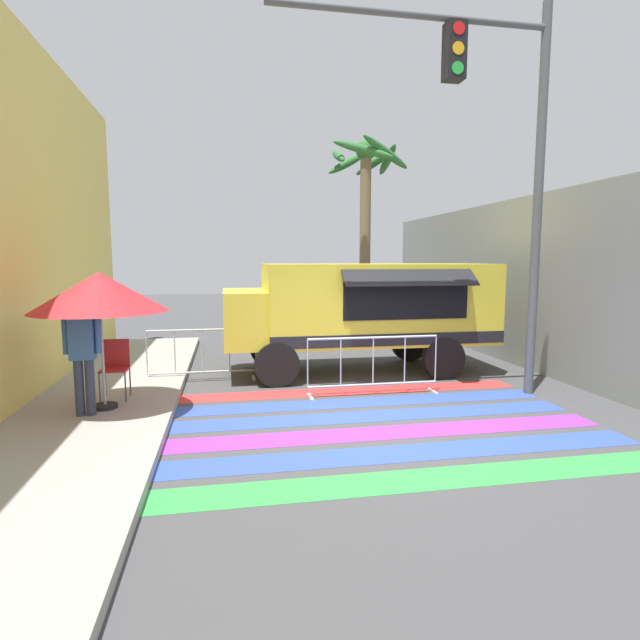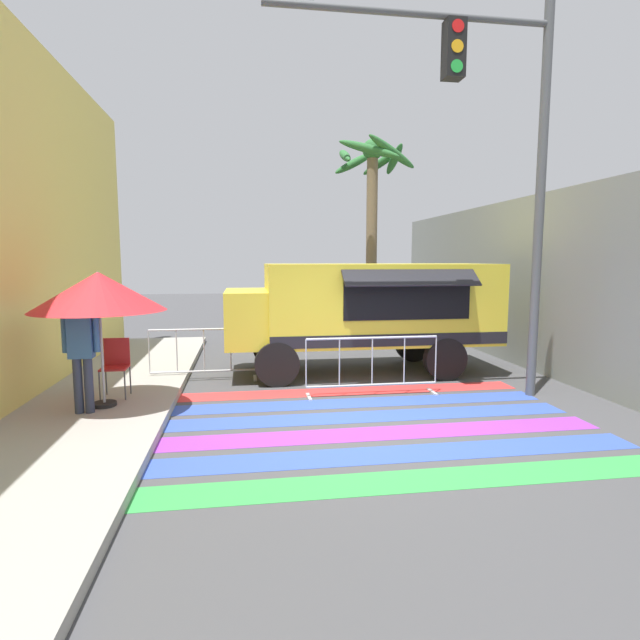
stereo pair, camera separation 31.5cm
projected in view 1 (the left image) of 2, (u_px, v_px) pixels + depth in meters
The scene contains 11 objects.
ground_plane at pixel (375, 421), 7.50m from camera, with size 60.00×60.00×0.00m, color #424244.
concrete_wall_right at pixel (531, 283), 11.01m from camera, with size 0.20×16.00×3.81m.
crosswalk_painted at pixel (377, 424), 7.36m from camera, with size 6.40×4.36×0.01m.
food_truck at pixel (357, 307), 10.66m from camera, with size 5.65×2.56×2.33m.
traffic_signal_pole at pixel (491, 131), 8.36m from camera, with size 4.90×0.29×6.69m.
patio_umbrella at pixel (99, 292), 7.48m from camera, with size 1.99×1.99×2.10m.
folding_chair at pixel (115, 363), 8.21m from camera, with size 0.42×0.42×0.97m.
vendor_person at pixel (82, 347), 7.22m from camera, with size 0.53×0.23×1.78m.
barricade_front at pixel (373, 366), 8.91m from camera, with size 2.40×0.44×1.06m.
barricade_side at pixel (202, 355), 9.90m from camera, with size 2.14×0.44×1.06m.
palm_tree at pixel (365, 196), 14.65m from camera, with size 2.34×2.45×5.90m.
Camera 1 is at (-2.14, -6.99, 2.40)m, focal length 28.00 mm.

